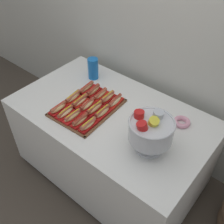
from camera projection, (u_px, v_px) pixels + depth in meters
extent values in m
plane|color=#4C4238|center=(111.00, 170.00, 2.57)|extent=(10.00, 10.00, 0.00)
cube|color=beige|center=(161.00, 19.00, 2.06)|extent=(6.00, 0.10, 2.60)
cube|color=white|center=(111.00, 143.00, 2.31)|extent=(1.57, 0.93, 0.72)
cylinder|color=black|center=(38.00, 156.00, 2.68)|extent=(0.05, 0.05, 0.04)
cylinder|color=black|center=(86.00, 120.00, 3.08)|extent=(0.05, 0.05, 0.04)
cylinder|color=black|center=(191.00, 183.00, 2.44)|extent=(0.05, 0.05, 0.04)
cube|color=brown|center=(87.00, 108.00, 2.10)|extent=(0.43, 0.55, 0.01)
cube|color=brown|center=(65.00, 125.00, 1.95)|extent=(0.41, 0.04, 0.01)
cube|color=brown|center=(107.00, 91.00, 2.25)|extent=(0.41, 0.04, 0.01)
cube|color=brown|center=(69.00, 98.00, 2.19)|extent=(0.05, 0.53, 0.01)
cube|color=brown|center=(107.00, 117.00, 2.01)|extent=(0.05, 0.53, 0.01)
cube|color=#B21414|center=(59.00, 110.00, 2.06)|extent=(0.07, 0.16, 0.02)
ellipsoid|color=tan|center=(58.00, 108.00, 2.05)|extent=(0.06, 0.15, 0.04)
cylinder|color=#A8563D|center=(58.00, 107.00, 2.04)|extent=(0.03, 0.14, 0.03)
cylinder|color=red|center=(58.00, 105.00, 2.03)|extent=(0.01, 0.12, 0.01)
cube|color=#B21414|center=(66.00, 114.00, 2.03)|extent=(0.08, 0.17, 0.02)
ellipsoid|color=beige|center=(65.00, 112.00, 2.02)|extent=(0.07, 0.16, 0.04)
cylinder|color=brown|center=(65.00, 111.00, 2.01)|extent=(0.04, 0.15, 0.03)
cylinder|color=yellow|center=(65.00, 110.00, 2.00)|extent=(0.02, 0.13, 0.01)
cube|color=red|center=(73.00, 118.00, 2.00)|extent=(0.06, 0.17, 0.02)
ellipsoid|color=tan|center=(73.00, 116.00, 1.98)|extent=(0.05, 0.16, 0.04)
cylinder|color=#9E4C38|center=(72.00, 114.00, 1.97)|extent=(0.03, 0.15, 0.03)
cylinder|color=yellow|center=(72.00, 113.00, 1.96)|extent=(0.01, 0.12, 0.01)
cube|color=#B21414|center=(80.00, 122.00, 1.96)|extent=(0.06, 0.16, 0.02)
ellipsoid|color=tan|center=(80.00, 120.00, 1.95)|extent=(0.05, 0.15, 0.04)
cylinder|color=brown|center=(80.00, 119.00, 1.94)|extent=(0.04, 0.14, 0.03)
cylinder|color=red|center=(80.00, 117.00, 1.93)|extent=(0.01, 0.12, 0.01)
cube|color=#B21414|center=(88.00, 126.00, 1.93)|extent=(0.06, 0.16, 0.02)
ellipsoid|color=tan|center=(88.00, 124.00, 1.92)|extent=(0.05, 0.14, 0.04)
cylinder|color=#A8563D|center=(88.00, 123.00, 1.91)|extent=(0.04, 0.14, 0.03)
cylinder|color=yellow|center=(88.00, 122.00, 1.90)|extent=(0.01, 0.12, 0.01)
cube|color=red|center=(73.00, 99.00, 2.16)|extent=(0.08, 0.18, 0.02)
ellipsoid|color=#E0BC7F|center=(73.00, 97.00, 2.15)|extent=(0.07, 0.17, 0.04)
cylinder|color=#A8563D|center=(73.00, 96.00, 2.14)|extent=(0.05, 0.16, 0.03)
cylinder|color=yellow|center=(73.00, 94.00, 2.13)|extent=(0.02, 0.14, 0.01)
cube|color=red|center=(80.00, 103.00, 2.13)|extent=(0.08, 0.19, 0.02)
ellipsoid|color=beige|center=(80.00, 101.00, 2.11)|extent=(0.06, 0.17, 0.04)
cylinder|color=brown|center=(80.00, 100.00, 2.11)|extent=(0.05, 0.17, 0.03)
cylinder|color=yellow|center=(80.00, 98.00, 2.10)|extent=(0.02, 0.14, 0.01)
cube|color=#B21414|center=(87.00, 107.00, 2.10)|extent=(0.09, 0.17, 0.02)
ellipsoid|color=#E0BC7F|center=(87.00, 105.00, 2.08)|extent=(0.07, 0.16, 0.04)
cylinder|color=#9E4C38|center=(87.00, 103.00, 2.07)|extent=(0.04, 0.15, 0.03)
cylinder|color=red|center=(87.00, 102.00, 2.07)|extent=(0.02, 0.13, 0.01)
cube|color=#B21414|center=(95.00, 110.00, 2.06)|extent=(0.07, 0.18, 0.02)
ellipsoid|color=tan|center=(95.00, 108.00, 2.05)|extent=(0.06, 0.17, 0.04)
cylinder|color=brown|center=(94.00, 107.00, 2.04)|extent=(0.03, 0.16, 0.03)
cylinder|color=yellow|center=(94.00, 105.00, 2.03)|extent=(0.01, 0.14, 0.01)
cube|color=red|center=(102.00, 114.00, 2.03)|extent=(0.07, 0.17, 0.02)
ellipsoid|color=tan|center=(102.00, 112.00, 2.01)|extent=(0.06, 0.16, 0.04)
cylinder|color=brown|center=(102.00, 110.00, 2.00)|extent=(0.04, 0.15, 0.03)
cylinder|color=yellow|center=(102.00, 109.00, 1.99)|extent=(0.01, 0.13, 0.01)
cube|color=red|center=(87.00, 90.00, 2.26)|extent=(0.07, 0.19, 0.02)
ellipsoid|color=tan|center=(86.00, 88.00, 2.25)|extent=(0.06, 0.17, 0.04)
cylinder|color=#A8563D|center=(86.00, 87.00, 2.24)|extent=(0.04, 0.17, 0.03)
cylinder|color=red|center=(86.00, 85.00, 2.23)|extent=(0.02, 0.14, 0.01)
cube|color=#B21414|center=(93.00, 93.00, 2.23)|extent=(0.08, 0.18, 0.02)
ellipsoid|color=tan|center=(93.00, 91.00, 2.21)|extent=(0.06, 0.16, 0.04)
cylinder|color=brown|center=(93.00, 89.00, 2.20)|extent=(0.05, 0.15, 0.03)
cylinder|color=red|center=(93.00, 88.00, 2.19)|extent=(0.02, 0.13, 0.01)
cube|color=red|center=(100.00, 96.00, 2.19)|extent=(0.07, 0.17, 0.02)
ellipsoid|color=#E0BC7F|center=(100.00, 94.00, 2.18)|extent=(0.06, 0.16, 0.04)
cylinder|color=#A8563D|center=(100.00, 93.00, 2.17)|extent=(0.04, 0.15, 0.03)
cylinder|color=red|center=(100.00, 92.00, 2.16)|extent=(0.02, 0.13, 0.01)
cube|color=#B21414|center=(108.00, 100.00, 2.16)|extent=(0.06, 0.17, 0.02)
ellipsoid|color=#E0BC7F|center=(108.00, 97.00, 2.14)|extent=(0.05, 0.15, 0.04)
cylinder|color=#A8563D|center=(108.00, 96.00, 2.14)|extent=(0.03, 0.14, 0.03)
cylinder|color=yellow|center=(108.00, 95.00, 2.13)|extent=(0.01, 0.12, 0.01)
cube|color=red|center=(115.00, 103.00, 2.13)|extent=(0.08, 0.18, 0.02)
ellipsoid|color=beige|center=(115.00, 101.00, 2.11)|extent=(0.07, 0.16, 0.04)
cylinder|color=#9E4C38|center=(115.00, 100.00, 2.10)|extent=(0.04, 0.16, 0.03)
cylinder|color=red|center=(115.00, 98.00, 2.10)|extent=(0.02, 0.13, 0.01)
cylinder|color=silver|center=(149.00, 147.00, 1.79)|extent=(0.20, 0.20, 0.02)
cone|color=silver|center=(149.00, 142.00, 1.76)|extent=(0.07, 0.07, 0.08)
cylinder|color=silver|center=(151.00, 131.00, 1.69)|extent=(0.29, 0.29, 0.14)
torus|color=silver|center=(152.00, 123.00, 1.64)|extent=(0.30, 0.30, 0.02)
cylinder|color=yellow|center=(152.00, 125.00, 1.66)|extent=(0.10, 0.09, 0.14)
cylinder|color=#B7BCC6|center=(157.00, 118.00, 1.70)|extent=(0.11, 0.10, 0.13)
cylinder|color=red|center=(139.00, 119.00, 1.69)|extent=(0.09, 0.10, 0.13)
cylinder|color=red|center=(143.00, 131.00, 1.62)|extent=(0.12, 0.11, 0.14)
cylinder|color=blue|center=(93.00, 73.00, 2.39)|extent=(0.09, 0.09, 0.10)
cylinder|color=blue|center=(93.00, 71.00, 2.38)|extent=(0.09, 0.09, 0.10)
cylinder|color=blue|center=(93.00, 69.00, 2.37)|extent=(0.09, 0.09, 0.10)
cylinder|color=blue|center=(93.00, 68.00, 2.36)|extent=(0.09, 0.09, 0.10)
cylinder|color=blue|center=(93.00, 66.00, 2.34)|extent=(0.09, 0.09, 0.10)
cylinder|color=blue|center=(93.00, 64.00, 2.33)|extent=(0.09, 0.09, 0.10)
torus|color=pink|center=(182.00, 122.00, 1.96)|extent=(0.13, 0.13, 0.04)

